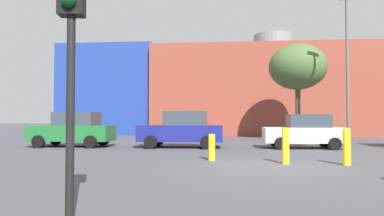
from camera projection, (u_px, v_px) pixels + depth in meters
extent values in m
plane|color=#47474C|center=(274.00, 166.00, 10.93)|extent=(200.00, 200.00, 0.00)
cube|color=brown|center=(274.00, 94.00, 35.85)|extent=(23.35, 12.85, 8.13)
cube|color=navy|center=(120.00, 93.00, 37.28)|extent=(8.97, 11.56, 8.45)
cylinder|color=slate|center=(274.00, 45.00, 36.01)|extent=(4.00, 4.00, 2.00)
cube|color=#1E662D|center=(72.00, 133.00, 18.71)|extent=(4.28, 1.83, 0.82)
cube|color=#333D47|center=(77.00, 119.00, 18.72)|extent=(2.14, 1.63, 0.71)
cylinder|color=black|center=(38.00, 142.00, 17.89)|extent=(0.65, 0.22, 0.65)
cylinder|color=black|center=(56.00, 139.00, 19.76)|extent=(0.65, 0.22, 0.65)
cylinder|color=black|center=(90.00, 142.00, 17.65)|extent=(0.65, 0.22, 0.65)
cylinder|color=black|center=(103.00, 140.00, 19.51)|extent=(0.65, 0.22, 0.65)
cube|color=navy|center=(181.00, 133.00, 18.20)|extent=(4.34, 1.86, 0.83)
cube|color=#333D47|center=(186.00, 118.00, 18.20)|extent=(2.17, 1.65, 0.72)
cylinder|color=black|center=(151.00, 142.00, 17.36)|extent=(0.66, 0.23, 0.66)
cylinder|color=black|center=(158.00, 140.00, 19.26)|extent=(0.66, 0.23, 0.66)
cylinder|color=black|center=(207.00, 143.00, 17.12)|extent=(0.66, 0.23, 0.66)
cylinder|color=black|center=(208.00, 140.00, 19.01)|extent=(0.66, 0.23, 0.66)
cube|color=white|center=(303.00, 135.00, 17.65)|extent=(3.96, 1.70, 0.75)
cube|color=#333D47|center=(308.00, 121.00, 17.65)|extent=(1.98, 1.51, 0.66)
cylinder|color=black|center=(281.00, 143.00, 16.88)|extent=(0.60, 0.21, 0.60)
cylinder|color=black|center=(275.00, 141.00, 18.61)|extent=(0.60, 0.21, 0.60)
cylinder|color=black|center=(335.00, 144.00, 16.66)|extent=(0.60, 0.21, 0.60)
cylinder|color=black|center=(324.00, 141.00, 18.39)|extent=(0.60, 0.21, 0.60)
cylinder|color=black|center=(70.00, 119.00, 4.96)|extent=(0.12, 0.12, 2.96)
sphere|color=black|center=(69.00, 1.00, 4.87)|extent=(0.20, 0.20, 0.20)
cylinder|color=brown|center=(298.00, 111.00, 24.58)|extent=(0.37, 0.37, 4.06)
ellipsoid|color=#476033|center=(298.00, 67.00, 24.68)|extent=(4.03, 4.03, 3.22)
cylinder|color=yellow|center=(212.00, 147.00, 12.48)|extent=(0.24, 0.24, 0.94)
cylinder|color=yellow|center=(286.00, 146.00, 11.57)|extent=(0.24, 0.24, 1.19)
cylinder|color=yellow|center=(347.00, 147.00, 11.20)|extent=(0.24, 0.24, 1.17)
cylinder|color=#59595E|center=(347.00, 72.00, 19.86)|extent=(0.16, 0.16, 8.28)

